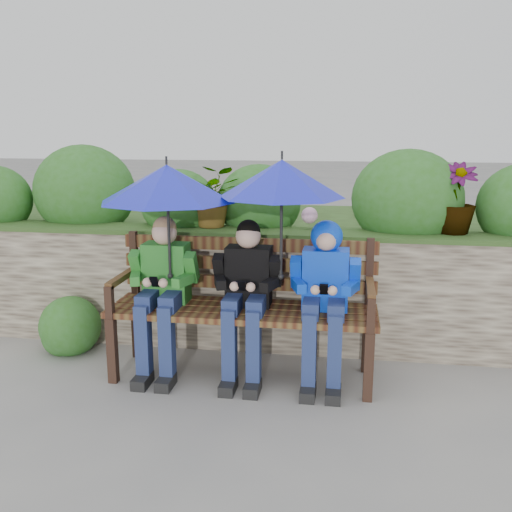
% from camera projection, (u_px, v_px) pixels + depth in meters
% --- Properties ---
extents(ground, '(60.00, 60.00, 0.00)m').
position_uv_depth(ground, '(254.00, 381.00, 4.32)').
color(ground, slate).
rests_on(ground, ground).
extents(garden_backdrop, '(8.00, 2.86, 1.80)m').
position_uv_depth(garden_backdrop, '(268.00, 256.00, 5.76)').
color(garden_backdrop, brown).
rests_on(garden_backdrop, ground).
extents(park_bench, '(2.02, 0.59, 1.06)m').
position_uv_depth(park_bench, '(244.00, 298.00, 4.36)').
color(park_bench, '#301E15').
rests_on(park_bench, ground).
extents(boy_left, '(0.51, 0.59, 1.22)m').
position_uv_depth(boy_left, '(163.00, 286.00, 4.34)').
color(boy_left, '#25891F').
rests_on(boy_left, ground).
extents(boy_middle, '(0.51, 0.59, 1.21)m').
position_uv_depth(boy_middle, '(246.00, 290.00, 4.24)').
color(boy_middle, black).
rests_on(boy_middle, ground).
extents(boy_right, '(0.51, 0.61, 1.22)m').
position_uv_depth(boy_right, '(325.00, 287.00, 4.15)').
color(boy_right, '#0C20CB').
rests_on(boy_right, ground).
extents(umbrella_left, '(1.01, 1.01, 0.91)m').
position_uv_depth(umbrella_left, '(167.00, 183.00, 4.13)').
color(umbrella_left, '#161FCB').
rests_on(umbrella_left, ground).
extents(umbrella_right, '(0.90, 0.90, 0.93)m').
position_uv_depth(umbrella_right, '(282.00, 179.00, 4.02)').
color(umbrella_right, '#161FCB').
rests_on(umbrella_right, ground).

